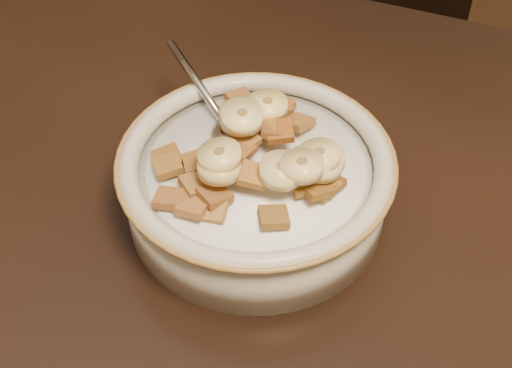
% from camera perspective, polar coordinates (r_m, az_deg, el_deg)
% --- Properties ---
extents(chair, '(0.50, 0.50, 0.95)m').
position_cam_1_polar(chair, '(1.10, 3.00, 6.59)').
color(chair, black).
rests_on(chair, floor).
extents(cereal_bowl, '(0.20, 0.20, 0.05)m').
position_cam_1_polar(cereal_bowl, '(0.55, 0.00, -0.44)').
color(cereal_bowl, beige).
rests_on(cereal_bowl, table).
extents(milk, '(0.17, 0.17, 0.00)m').
position_cam_1_polar(milk, '(0.53, 0.00, 1.33)').
color(milk, white).
rests_on(milk, cereal_bowl).
extents(spoon, '(0.06, 0.06, 0.01)m').
position_cam_1_polar(spoon, '(0.55, -1.67, 3.69)').
color(spoon, '#B9B9BB').
rests_on(spoon, cereal_bowl).
extents(cereal_square_0, '(0.03, 0.03, 0.01)m').
position_cam_1_polar(cereal_square_0, '(0.50, 4.83, -0.35)').
color(cereal_square_0, brown).
rests_on(cereal_square_0, milk).
extents(cereal_square_1, '(0.03, 0.03, 0.01)m').
position_cam_1_polar(cereal_square_1, '(0.57, 1.84, 6.28)').
color(cereal_square_1, '#8E5119').
rests_on(cereal_square_1, milk).
extents(cereal_square_2, '(0.02, 0.02, 0.01)m').
position_cam_1_polar(cereal_square_2, '(0.55, -1.72, 5.08)').
color(cereal_square_2, brown).
rests_on(cereal_square_2, milk).
extents(cereal_square_3, '(0.03, 0.03, 0.01)m').
position_cam_1_polar(cereal_square_3, '(0.53, 1.38, 4.38)').
color(cereal_square_3, brown).
rests_on(cereal_square_3, milk).
extents(cereal_square_4, '(0.02, 0.02, 0.01)m').
position_cam_1_polar(cereal_square_4, '(0.50, -3.50, -2.05)').
color(cereal_square_4, olive).
rests_on(cereal_square_4, milk).
extents(cereal_square_5, '(0.03, 0.03, 0.01)m').
position_cam_1_polar(cereal_square_5, '(0.52, 5.56, 1.54)').
color(cereal_square_5, brown).
rests_on(cereal_square_5, milk).
extents(cereal_square_6, '(0.03, 0.03, 0.01)m').
position_cam_1_polar(cereal_square_6, '(0.51, 3.92, 0.68)').
color(cereal_square_6, brown).
rests_on(cereal_square_6, milk).
extents(cereal_square_7, '(0.02, 0.02, 0.01)m').
position_cam_1_polar(cereal_square_7, '(0.50, -5.33, -1.49)').
color(cereal_square_7, brown).
rests_on(cereal_square_7, milk).
extents(cereal_square_8, '(0.03, 0.03, 0.01)m').
position_cam_1_polar(cereal_square_8, '(0.54, 0.71, 4.72)').
color(cereal_square_8, brown).
rests_on(cereal_square_8, milk).
extents(cereal_square_9, '(0.02, 0.02, 0.01)m').
position_cam_1_polar(cereal_square_9, '(0.52, -1.37, 2.79)').
color(cereal_square_9, brown).
rests_on(cereal_square_9, milk).
extents(cereal_square_10, '(0.03, 0.03, 0.01)m').
position_cam_1_polar(cereal_square_10, '(0.53, -7.10, 1.45)').
color(cereal_square_10, brown).
rests_on(cereal_square_10, milk).
extents(cereal_square_11, '(0.03, 0.03, 0.01)m').
position_cam_1_polar(cereal_square_11, '(0.56, 3.40, 4.94)').
color(cereal_square_11, brown).
rests_on(cereal_square_11, milk).
extents(cereal_square_12, '(0.02, 0.03, 0.01)m').
position_cam_1_polar(cereal_square_12, '(0.54, 1.32, 4.82)').
color(cereal_square_12, brown).
rests_on(cereal_square_12, milk).
extents(cereal_square_13, '(0.03, 0.03, 0.01)m').
position_cam_1_polar(cereal_square_13, '(0.53, -7.10, 2.06)').
color(cereal_square_13, brown).
rests_on(cereal_square_13, milk).
extents(cereal_square_14, '(0.03, 0.03, 0.01)m').
position_cam_1_polar(cereal_square_14, '(0.51, -1.80, 1.36)').
color(cereal_square_14, olive).
rests_on(cereal_square_14, milk).
extents(cereal_square_15, '(0.03, 0.03, 0.01)m').
position_cam_1_polar(cereal_square_15, '(0.58, -1.21, 6.73)').
color(cereal_square_15, brown).
rests_on(cereal_square_15, milk).
extents(cereal_square_16, '(0.03, 0.03, 0.01)m').
position_cam_1_polar(cereal_square_16, '(0.57, 1.68, 6.14)').
color(cereal_square_16, brown).
rests_on(cereal_square_16, milk).
extents(cereal_square_17, '(0.03, 0.03, 0.01)m').
position_cam_1_polar(cereal_square_17, '(0.52, -1.07, 3.52)').
color(cereal_square_17, brown).
rests_on(cereal_square_17, milk).
extents(cereal_square_18, '(0.03, 0.03, 0.01)m').
position_cam_1_polar(cereal_square_18, '(0.51, 5.37, -0.14)').
color(cereal_square_18, brown).
rests_on(cereal_square_18, milk).
extents(cereal_square_19, '(0.02, 0.02, 0.01)m').
position_cam_1_polar(cereal_square_19, '(0.56, 0.17, 5.52)').
color(cereal_square_19, brown).
rests_on(cereal_square_19, milk).
extents(cereal_square_20, '(0.03, 0.03, 0.01)m').
position_cam_1_polar(cereal_square_20, '(0.51, 5.74, 0.01)').
color(cereal_square_20, brown).
rests_on(cereal_square_20, milk).
extents(cereal_square_21, '(0.03, 0.03, 0.01)m').
position_cam_1_polar(cereal_square_21, '(0.49, 1.43, -2.66)').
color(cereal_square_21, brown).
rests_on(cereal_square_21, milk).
extents(cereal_square_22, '(0.02, 0.02, 0.01)m').
position_cam_1_polar(cereal_square_22, '(0.50, -5.03, -1.84)').
color(cereal_square_22, '#9D6336').
rests_on(cereal_square_22, milk).
extents(cereal_square_23, '(0.03, 0.03, 0.01)m').
position_cam_1_polar(cereal_square_23, '(0.50, -3.33, -0.89)').
color(cereal_square_23, brown).
rests_on(cereal_square_23, milk).
extents(cereal_square_24, '(0.03, 0.03, 0.01)m').
position_cam_1_polar(cereal_square_24, '(0.51, -4.80, -0.03)').
color(cereal_square_24, brown).
rests_on(cereal_square_24, milk).
extents(cereal_square_25, '(0.02, 0.02, 0.01)m').
position_cam_1_polar(cereal_square_25, '(0.51, -6.95, -1.15)').
color(cereal_square_25, brown).
rests_on(cereal_square_25, milk).
extents(cereal_square_26, '(0.03, 0.03, 0.01)m').
position_cam_1_polar(cereal_square_26, '(0.58, 0.46, 6.16)').
color(cereal_square_26, '#935A1C').
rests_on(cereal_square_26, milk).
extents(cereal_square_27, '(0.03, 0.03, 0.01)m').
position_cam_1_polar(cereal_square_27, '(0.52, -4.70, 1.76)').
color(cereal_square_27, brown).
rests_on(cereal_square_27, milk).
extents(cereal_square_28, '(0.03, 0.03, 0.01)m').
position_cam_1_polar(cereal_square_28, '(0.53, 1.88, 4.23)').
color(cereal_square_28, '#9C501A').
rests_on(cereal_square_28, milk).
extents(cereal_square_29, '(0.03, 0.03, 0.01)m').
position_cam_1_polar(cereal_square_29, '(0.51, 3.92, 0.12)').
color(cereal_square_29, '#945B1A').
rests_on(cereal_square_29, milk).
extents(cereal_square_30, '(0.02, 0.02, 0.01)m').
position_cam_1_polar(cereal_square_30, '(0.50, -0.16, 0.72)').
color(cereal_square_30, olive).
rests_on(cereal_square_30, milk).
extents(banana_slice_0, '(0.04, 0.04, 0.01)m').
position_cam_1_polar(banana_slice_0, '(0.51, 5.18, 1.53)').
color(banana_slice_0, beige).
rests_on(banana_slice_0, milk).
extents(banana_slice_1, '(0.04, 0.04, 0.01)m').
position_cam_1_polar(banana_slice_1, '(0.53, -1.24, 5.66)').
color(banana_slice_1, '#DCC07B').
rests_on(banana_slice_1, milk).
extents(banana_slice_2, '(0.03, 0.03, 0.01)m').
position_cam_1_polar(banana_slice_2, '(0.52, -1.10, 5.35)').
color(banana_slice_2, '#F6E192').
rests_on(banana_slice_2, milk).
extents(banana_slice_3, '(0.04, 0.04, 0.01)m').
position_cam_1_polar(banana_slice_3, '(0.50, -2.96, 1.31)').
color(banana_slice_3, tan).
rests_on(banana_slice_3, milk).
extents(banana_slice_4, '(0.04, 0.04, 0.01)m').
position_cam_1_polar(banana_slice_4, '(0.55, 0.93, 6.29)').
color(banana_slice_4, '#FFE17C').
rests_on(banana_slice_4, milk).
extents(banana_slice_5, '(0.04, 0.04, 0.01)m').
position_cam_1_polar(banana_slice_5, '(0.50, -2.93, 2.25)').
color(banana_slice_5, '#F9DB99').
rests_on(banana_slice_5, milk).
extents(banana_slice_6, '(0.04, 0.04, 0.01)m').
position_cam_1_polar(banana_slice_6, '(0.51, 5.43, 1.96)').
color(banana_slice_6, '#E9C376').
rests_on(banana_slice_6, milk).
extents(banana_slice_7, '(0.04, 0.04, 0.02)m').
position_cam_1_polar(banana_slice_7, '(0.53, -1.25, 5.36)').
color(banana_slice_7, '#E6D872').
rests_on(banana_slice_7, milk).
extents(banana_slice_8, '(0.04, 0.04, 0.01)m').
position_cam_1_polar(banana_slice_8, '(0.50, 5.06, 2.23)').
color(banana_slice_8, '#D5C17C').
rests_on(banana_slice_8, milk).
extents(banana_slice_9, '(0.04, 0.04, 0.01)m').
position_cam_1_polar(banana_slice_9, '(0.51, 4.36, 1.84)').
color(banana_slice_9, '#D7CB81').
rests_on(banana_slice_9, milk).
extents(banana_slice_10, '(0.03, 0.03, 0.01)m').
position_cam_1_polar(banana_slice_10, '(0.50, 4.79, 1.91)').
color(banana_slice_10, '#EED178').
rests_on(banana_slice_10, milk).
extents(banana_slice_11, '(0.04, 0.04, 0.01)m').
position_cam_1_polar(banana_slice_11, '(0.49, 3.69, 1.45)').
color(banana_slice_11, '#F3D591').
rests_on(banana_slice_11, milk).
extents(banana_slice_12, '(0.04, 0.04, 0.01)m').
position_cam_1_polar(banana_slice_12, '(0.49, 2.02, 1.08)').
color(banana_slice_12, beige).
rests_on(banana_slice_12, milk).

